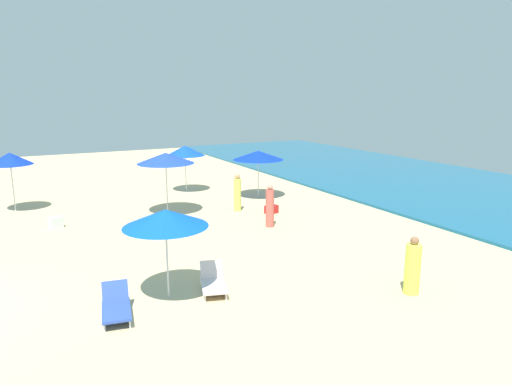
{
  "coord_description": "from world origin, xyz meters",
  "views": [
    {
      "loc": [
        12.2,
        2.54,
        5.13
      ],
      "look_at": [
        -3.98,
        11.06,
        1.17
      ],
      "focal_mm": 32.31,
      "sensor_mm": 36.0,
      "label": 1
    }
  ],
  "objects_px": {
    "lounge_chair_3_1": "(116,307)",
    "beachgoer_0": "(270,207)",
    "beachgoer_1": "(237,193)",
    "cooler_box_0": "(271,209)",
    "cooler_box_2": "(56,223)",
    "umbrella_4": "(185,151)",
    "umbrella_1": "(10,159)",
    "umbrella_2": "(258,155)",
    "beachgoer_2": "(413,268)",
    "umbrella_3": "(165,218)",
    "umbrella_0": "(166,158)",
    "lounge_chair_3_0": "(213,283)"
  },
  "relations": [
    {
      "from": "umbrella_2",
      "to": "umbrella_3",
      "type": "height_order",
      "value": "umbrella_2"
    },
    {
      "from": "umbrella_3",
      "to": "lounge_chair_3_1",
      "type": "height_order",
      "value": "umbrella_3"
    },
    {
      "from": "beachgoer_1",
      "to": "cooler_box_0",
      "type": "bearing_deg",
      "value": -70.09
    },
    {
      "from": "umbrella_1",
      "to": "umbrella_4",
      "type": "relative_size",
      "value": 1.07
    },
    {
      "from": "umbrella_0",
      "to": "beachgoer_0",
      "type": "height_order",
      "value": "umbrella_0"
    },
    {
      "from": "lounge_chair_3_1",
      "to": "umbrella_4",
      "type": "bearing_deg",
      "value": 73.89
    },
    {
      "from": "lounge_chair_3_0",
      "to": "umbrella_4",
      "type": "distance_m",
      "value": 13.07
    },
    {
      "from": "lounge_chair_3_1",
      "to": "beachgoer_0",
      "type": "bearing_deg",
      "value": 45.07
    },
    {
      "from": "umbrella_3",
      "to": "cooler_box_2",
      "type": "height_order",
      "value": "umbrella_3"
    },
    {
      "from": "beachgoer_0",
      "to": "cooler_box_2",
      "type": "distance_m",
      "value": 8.34
    },
    {
      "from": "umbrella_0",
      "to": "cooler_box_2",
      "type": "bearing_deg",
      "value": -89.41
    },
    {
      "from": "umbrella_0",
      "to": "beachgoer_0",
      "type": "distance_m",
      "value": 5.05
    },
    {
      "from": "umbrella_4",
      "to": "beachgoer_2",
      "type": "height_order",
      "value": "umbrella_4"
    },
    {
      "from": "umbrella_2",
      "to": "beachgoer_0",
      "type": "relative_size",
      "value": 1.47
    },
    {
      "from": "cooler_box_2",
      "to": "umbrella_4",
      "type": "bearing_deg",
      "value": -168.15
    },
    {
      "from": "lounge_chair_3_1",
      "to": "cooler_box_0",
      "type": "xyz_separation_m",
      "value": [
        -6.6,
        7.92,
        -0.07
      ]
    },
    {
      "from": "lounge_chair_3_1",
      "to": "beachgoer_1",
      "type": "height_order",
      "value": "beachgoer_1"
    },
    {
      "from": "lounge_chair_3_1",
      "to": "cooler_box_2",
      "type": "height_order",
      "value": "lounge_chair_3_1"
    },
    {
      "from": "beachgoer_1",
      "to": "cooler_box_2",
      "type": "xyz_separation_m",
      "value": [
        -0.87,
        -7.4,
        -0.59
      ]
    },
    {
      "from": "cooler_box_0",
      "to": "cooler_box_2",
      "type": "relative_size",
      "value": 1.15
    },
    {
      "from": "umbrella_0",
      "to": "umbrella_2",
      "type": "xyz_separation_m",
      "value": [
        -1.03,
        4.99,
        -0.31
      ]
    },
    {
      "from": "cooler_box_0",
      "to": "umbrella_1",
      "type": "bearing_deg",
      "value": -46.88
    },
    {
      "from": "umbrella_4",
      "to": "beachgoer_2",
      "type": "relative_size",
      "value": 1.58
    },
    {
      "from": "umbrella_4",
      "to": "beachgoer_2",
      "type": "distance_m",
      "value": 15.04
    },
    {
      "from": "umbrella_3",
      "to": "cooler_box_2",
      "type": "relative_size",
      "value": 4.98
    },
    {
      "from": "umbrella_1",
      "to": "umbrella_2",
      "type": "height_order",
      "value": "umbrella_1"
    },
    {
      "from": "umbrella_0",
      "to": "umbrella_3",
      "type": "bearing_deg",
      "value": -17.0
    },
    {
      "from": "umbrella_0",
      "to": "beachgoer_2",
      "type": "height_order",
      "value": "umbrella_0"
    },
    {
      "from": "umbrella_0",
      "to": "umbrella_1",
      "type": "height_order",
      "value": "umbrella_0"
    },
    {
      "from": "umbrella_3",
      "to": "beachgoer_0",
      "type": "xyz_separation_m",
      "value": [
        -4.35,
        5.44,
        -1.3
      ]
    },
    {
      "from": "beachgoer_0",
      "to": "cooler_box_0",
      "type": "bearing_deg",
      "value": 162.21
    },
    {
      "from": "beachgoer_0",
      "to": "cooler_box_2",
      "type": "height_order",
      "value": "beachgoer_0"
    },
    {
      "from": "umbrella_2",
      "to": "beachgoer_1",
      "type": "height_order",
      "value": "umbrella_2"
    },
    {
      "from": "beachgoer_2",
      "to": "cooler_box_2",
      "type": "bearing_deg",
      "value": -174.3
    },
    {
      "from": "umbrella_1",
      "to": "cooler_box_0",
      "type": "relative_size",
      "value": 4.85
    },
    {
      "from": "umbrella_1",
      "to": "beachgoer_2",
      "type": "distance_m",
      "value": 17.17
    },
    {
      "from": "umbrella_3",
      "to": "beachgoer_2",
      "type": "bearing_deg",
      "value": 64.34
    },
    {
      "from": "umbrella_2",
      "to": "beachgoer_2",
      "type": "xyz_separation_m",
      "value": [
        11.86,
        -1.78,
        -1.42
      ]
    },
    {
      "from": "lounge_chair_3_1",
      "to": "beachgoer_1",
      "type": "relative_size",
      "value": 0.83
    },
    {
      "from": "umbrella_2",
      "to": "cooler_box_2",
      "type": "bearing_deg",
      "value": -83.52
    },
    {
      "from": "umbrella_2",
      "to": "beachgoer_0",
      "type": "distance_m",
      "value": 5.36
    },
    {
      "from": "beachgoer_0",
      "to": "cooler_box_2",
      "type": "xyz_separation_m",
      "value": [
        -3.7,
        -7.45,
        -0.58
      ]
    },
    {
      "from": "beachgoer_1",
      "to": "cooler_box_0",
      "type": "height_order",
      "value": "beachgoer_1"
    },
    {
      "from": "umbrella_3",
      "to": "cooler_box_0",
      "type": "relative_size",
      "value": 4.33
    },
    {
      "from": "umbrella_3",
      "to": "umbrella_0",
      "type": "bearing_deg",
      "value": 163.0
    },
    {
      "from": "lounge_chair_3_1",
      "to": "beachgoer_0",
      "type": "relative_size",
      "value": 0.83
    },
    {
      "from": "umbrella_3",
      "to": "umbrella_4",
      "type": "xyz_separation_m",
      "value": [
        -12.2,
        4.76,
        0.07
      ]
    },
    {
      "from": "lounge_chair_3_1",
      "to": "umbrella_2",
      "type": "bearing_deg",
      "value": 57.11
    },
    {
      "from": "umbrella_2",
      "to": "lounge_chair_3_1",
      "type": "distance_m",
      "value": 13.22
    },
    {
      "from": "umbrella_1",
      "to": "lounge_chair_3_1",
      "type": "bearing_deg",
      "value": 9.07
    }
  ]
}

